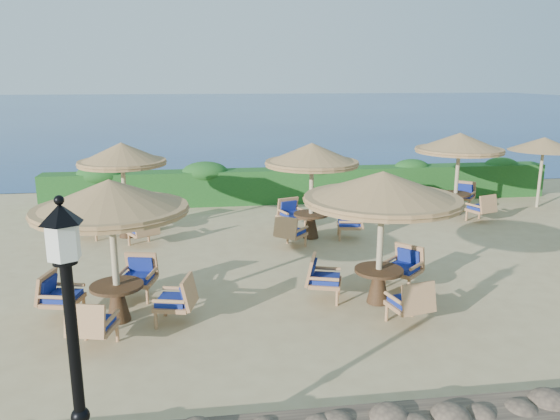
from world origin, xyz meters
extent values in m
plane|color=tan|center=(0.00, 0.00, 0.00)|extent=(120.00, 120.00, 0.00)
plane|color=navy|center=(0.00, 70.00, 0.00)|extent=(160.00, 160.00, 0.00)
cube|color=#164618|center=(0.00, 7.20, 0.60)|extent=(18.00, 0.90, 1.20)
cylinder|color=black|center=(-4.80, -6.80, 1.55)|extent=(0.11, 0.11, 2.40)
cylinder|color=silver|center=(-4.80, -6.80, 2.98)|extent=(0.30, 0.30, 0.36)
cone|color=black|center=(-4.80, -6.80, 3.22)|extent=(0.40, 0.40, 0.18)
cylinder|color=tan|center=(7.80, 5.20, 1.10)|extent=(0.10, 0.10, 2.20)
cone|color=brown|center=(7.80, 5.20, 2.18)|extent=(2.30, 2.30, 0.45)
cylinder|color=tan|center=(-5.18, -2.04, 1.20)|extent=(0.12, 0.12, 2.40)
cone|color=brown|center=(-5.18, -2.04, 2.38)|extent=(2.75, 2.75, 0.55)
cylinder|color=brown|center=(-5.18, -2.04, 2.10)|extent=(2.70, 2.70, 0.14)
cylinder|color=#422B17|center=(-5.18, -2.04, 0.68)|extent=(0.96, 0.96, 0.06)
cone|color=#422B17|center=(-5.18, -2.04, 0.33)|extent=(0.44, 0.44, 0.64)
cylinder|color=tan|center=(-0.19, -1.92, 1.20)|extent=(0.12, 0.12, 2.40)
cone|color=brown|center=(-0.19, -1.92, 2.38)|extent=(3.04, 3.04, 0.55)
cylinder|color=brown|center=(-0.19, -1.92, 2.10)|extent=(2.98, 2.98, 0.14)
cylinder|color=#422B17|center=(-0.19, -1.92, 0.68)|extent=(0.96, 0.96, 0.06)
cone|color=#422B17|center=(-0.19, -1.92, 0.33)|extent=(0.44, 0.44, 0.64)
cylinder|color=tan|center=(-5.73, 3.50, 1.20)|extent=(0.12, 0.12, 2.40)
cone|color=brown|center=(-5.73, 3.50, 2.38)|extent=(2.40, 2.40, 0.55)
cylinder|color=brown|center=(-5.73, 3.50, 2.10)|extent=(2.36, 2.36, 0.14)
cylinder|color=#422B17|center=(-5.73, 3.50, 0.68)|extent=(0.96, 0.96, 0.06)
cone|color=#422B17|center=(-5.73, 3.50, 0.33)|extent=(0.44, 0.44, 0.64)
cylinder|color=tan|center=(-0.64, 2.67, 1.20)|extent=(0.12, 0.12, 2.40)
cone|color=brown|center=(-0.64, 2.67, 2.38)|extent=(2.57, 2.57, 0.55)
cylinder|color=brown|center=(-0.64, 2.67, 2.10)|extent=(2.52, 2.52, 0.14)
cylinder|color=#422B17|center=(-0.64, 2.67, 0.68)|extent=(0.96, 0.96, 0.06)
cone|color=#422B17|center=(-0.64, 2.67, 0.33)|extent=(0.44, 0.44, 0.64)
cylinder|color=tan|center=(4.53, 4.65, 1.20)|extent=(0.12, 0.12, 2.40)
cone|color=brown|center=(4.53, 4.65, 2.38)|extent=(2.79, 2.79, 0.55)
cylinder|color=brown|center=(4.53, 4.65, 2.10)|extent=(2.73, 2.73, 0.14)
cylinder|color=#422B17|center=(4.53, 4.65, 0.68)|extent=(0.96, 0.96, 0.06)
cone|color=#422B17|center=(4.53, 4.65, 0.33)|extent=(0.44, 0.44, 0.64)
camera|label=1|loc=(-3.54, -11.66, 4.39)|focal=35.00mm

